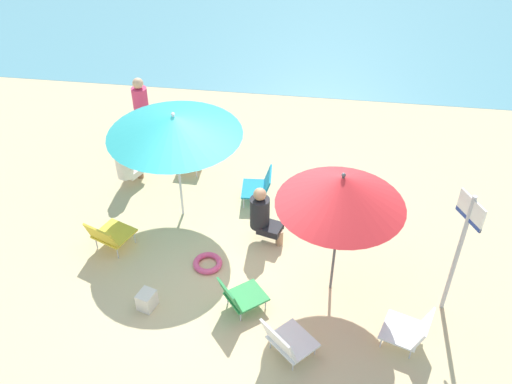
{
  "coord_description": "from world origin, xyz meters",
  "views": [
    {
      "loc": [
        1.16,
        -6.17,
        6.26
      ],
      "look_at": [
        0.21,
        0.82,
        0.7
      ],
      "focal_mm": 39.78,
      "sensor_mm": 36.0,
      "label": 1
    }
  ],
  "objects": [
    {
      "name": "swim_ring",
      "position": [
        -0.4,
        -0.2,
        0.04
      ],
      "size": [
        0.45,
        0.45,
        0.09
      ],
      "primitive_type": "torus",
      "color": "#E54C7F",
      "rests_on": "ground_plane"
    },
    {
      "name": "person_c",
      "position": [
        -2.22,
        2.75,
        0.79
      ],
      "size": [
        0.29,
        0.29,
        1.55
      ],
      "rotation": [
        0.0,
        0.0,
        0.09
      ],
      "color": "#DB3866",
      "rests_on": "ground_plane"
    },
    {
      "name": "umbrella_red",
      "position": [
        1.48,
        -0.39,
        1.8
      ],
      "size": [
        1.71,
        1.71,
        2.08
      ],
      "color": "#4C4C51",
      "rests_on": "ground_plane"
    },
    {
      "name": "beach_chair_f",
      "position": [
        -1.97,
        -0.06,
        0.32
      ],
      "size": [
        0.72,
        0.75,
        0.6
      ],
      "rotation": [
        0.0,
        0.0,
        1.18
      ],
      "color": "gold",
      "rests_on": "ground_plane"
    },
    {
      "name": "person_a",
      "position": [
        -2.21,
        1.6,
        0.47
      ],
      "size": [
        0.43,
        0.54,
        0.94
      ],
      "rotation": [
        0.0,
        0.0,
        1.14
      ],
      "color": "silver",
      "rests_on": "ground_plane"
    },
    {
      "name": "beach_chair_a",
      "position": [
        0.94,
        -1.67,
        0.31
      ],
      "size": [
        0.8,
        0.8,
        0.64
      ],
      "rotation": [
        0.0,
        0.0,
        0.81
      ],
      "color": "white",
      "rests_on": "ground_plane"
    },
    {
      "name": "beach_chair_e",
      "position": [
        0.19,
        1.47,
        0.33
      ],
      "size": [
        0.54,
        0.58,
        0.6
      ],
      "rotation": [
        0.0,
        0.0,
        -3.07
      ],
      "color": "teal",
      "rests_on": "ground_plane"
    },
    {
      "name": "beach_chair_c",
      "position": [
        0.23,
        -0.98,
        0.28
      ],
      "size": [
        0.75,
        0.73,
        0.57
      ],
      "rotation": [
        0.0,
        0.0,
        0.69
      ],
      "color": "#33934C",
      "rests_on": "ground_plane"
    },
    {
      "name": "warning_sign",
      "position": [
        3.06,
        -0.54,
        1.31
      ],
      "size": [
        0.24,
        0.45,
        2.0
      ],
      "rotation": [
        0.0,
        0.0,
        0.46
      ],
      "color": "#ADADB2",
      "rests_on": "ground_plane"
    },
    {
      "name": "person_b",
      "position": [
        0.36,
        0.51,
        0.51
      ],
      "size": [
        0.54,
        0.4,
        1.0
      ],
      "rotation": [
        0.0,
        0.0,
        6.01
      ],
      "color": "black",
      "rests_on": "ground_plane"
    },
    {
      "name": "beach_chair_d",
      "position": [
        -1.23,
        2.3,
        0.3
      ],
      "size": [
        0.46,
        0.57,
        0.63
      ],
      "rotation": [
        0.0,
        0.0,
        -1.58
      ],
      "color": "white",
      "rests_on": "ground_plane"
    },
    {
      "name": "umbrella_teal",
      "position": [
        -1.06,
        0.95,
        1.75
      ],
      "size": [
        2.1,
        2.1,
        1.98
      ],
      "color": "silver",
      "rests_on": "ground_plane"
    },
    {
      "name": "ground_plane",
      "position": [
        0.0,
        0.0,
        0.0
      ],
      "size": [
        40.0,
        40.0,
        0.0
      ],
      "primitive_type": "plane",
      "color": "#D3BC8C"
    },
    {
      "name": "beach_chair_b",
      "position": [
        2.52,
        -1.27,
        0.3
      ],
      "size": [
        0.71,
        0.68,
        0.58
      ],
      "rotation": [
        0.0,
        0.0,
        2.81
      ],
      "color": "white",
      "rests_on": "ground_plane"
    },
    {
      "name": "beach_bag",
      "position": [
        -1.08,
        -1.11,
        0.14
      ],
      "size": [
        0.28,
        0.31,
        0.27
      ],
      "primitive_type": "cube",
      "rotation": [
        0.0,
        0.0,
        1.27
      ],
      "color": "silver",
      "rests_on": "ground_plane"
    }
  ]
}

